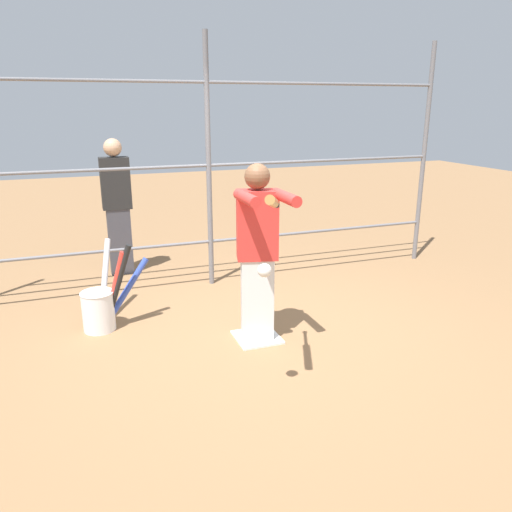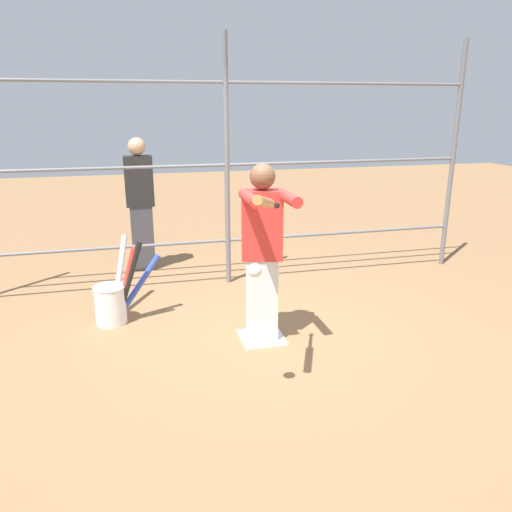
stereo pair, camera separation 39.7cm
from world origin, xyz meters
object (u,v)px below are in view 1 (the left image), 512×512
object	(u,v)px
baseball_bat_swinging	(273,202)
bystander_behind_fence	(117,205)
bat_bucket	(102,305)
batter	(258,249)
softball_in_flight	(265,270)

from	to	relation	value
baseball_bat_swinging	bystander_behind_fence	xyz separation A→B (m)	(0.78, -3.24, -0.57)
bat_bucket	batter	bearing A→B (deg)	150.74
baseball_bat_swinging	softball_in_flight	distance (m)	0.47
bat_bucket	bystander_behind_fence	xyz separation A→B (m)	(-0.34, -1.66, 0.64)
batter	bystander_behind_fence	world-z (taller)	bystander_behind_fence
baseball_bat_swinging	softball_in_flight	size ratio (longest dim) A/B	7.69
baseball_bat_swinging	bystander_behind_fence	distance (m)	3.38
batter	softball_in_flight	bearing A→B (deg)	72.13
baseball_bat_swinging	bystander_behind_fence	world-z (taller)	bystander_behind_fence
bat_bucket	bystander_behind_fence	bearing A→B (deg)	-101.63
batter	bat_bucket	bearing A→B (deg)	-29.26
baseball_bat_swinging	softball_in_flight	bearing A→B (deg)	51.01
softball_in_flight	bystander_behind_fence	bearing A→B (deg)	-78.83
batter	softball_in_flight	size ratio (longest dim) A/B	16.87
bat_bucket	bystander_behind_fence	world-z (taller)	bystander_behind_fence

